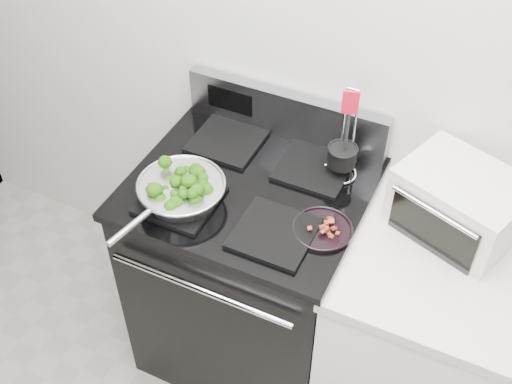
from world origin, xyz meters
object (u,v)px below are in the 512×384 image
Objects in this scene: toaster_oven at (459,203)px; bacon_plate at (322,227)px; skillet at (181,190)px; utensil_holder at (342,160)px; gas_range at (250,271)px.

bacon_plate is at bearing -128.14° from toaster_oven.
utensil_holder is (0.42, 0.35, 0.02)m from skillet.
bacon_plate is (0.46, 0.08, -0.03)m from skillet.
skillet is at bearing -134.24° from gas_range.
bacon_plate is at bearing 21.42° from skillet.
toaster_oven is (0.40, -0.05, 0.01)m from utensil_holder.
bacon_plate is 0.44× the size of toaster_oven.
utensil_holder is at bearing 98.35° from bacon_plate.
gas_range reaches higher than skillet.
skillet is at bearing -170.70° from bacon_plate.
gas_range is at bearing -162.69° from utensil_holder.
gas_range reaches higher than bacon_plate.
utensil_holder reaches higher than toaster_oven.
toaster_oven reaches higher than skillet.
bacon_plate is at bearing -17.35° from gas_range.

